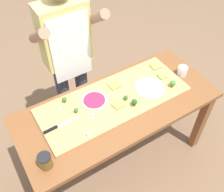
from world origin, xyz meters
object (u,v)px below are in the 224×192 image
object	(u,v)px
cheese_crumble_c	(76,93)
flour_cup	(182,71)
pizza_slice_near_left	(118,105)
broccoli_floret_back_right	(126,98)
pizza_whole_white_garlic	(150,88)
cheese_crumble_e	(92,119)
sauce_jar	(45,161)
prep_table	(118,114)
cook_center	(67,52)
broccoli_floret_center_right	(173,83)
broccoli_floret_center_left	(64,99)
pizza_slice_far_left	(114,85)
cheese_crumble_a	(88,135)
cheese_crumble_d	(60,109)
pizza_slice_near_right	(162,76)
pizza_whole_beet_magenta	(94,100)
pizza_slice_far_right	(155,66)
broccoli_floret_back_left	(134,102)
broccoli_floret_back_mid	(76,110)
chefs_knife	(56,127)
cheese_crumble_b	(92,114)

from	to	relation	value
cheese_crumble_c	flour_cup	size ratio (longest dim) A/B	0.23
pizza_slice_near_left	broccoli_floret_back_right	xyz separation A→B (m)	(0.09, 0.01, 0.02)
pizza_whole_white_garlic	cheese_crumble_e	xyz separation A→B (m)	(-0.57, -0.03, 0.00)
sauce_jar	prep_table	bearing A→B (deg)	15.87
cheese_crumble_e	cook_center	world-z (taller)	cook_center
sauce_jar	cook_center	xyz separation A→B (m)	(0.55, 0.79, 0.14)
prep_table	broccoli_floret_center_right	size ratio (longest dim) A/B	25.73
broccoli_floret_center_left	cook_center	bearing A→B (deg)	59.06
pizza_slice_near_left	pizza_slice_far_left	xyz separation A→B (m)	(0.09, 0.20, 0.00)
cheese_crumble_a	cheese_crumble_d	world-z (taller)	cheese_crumble_a
pizza_slice_near_right	pizza_whole_beet_magenta	bearing A→B (deg)	174.56
pizza_whole_white_garlic	cheese_crumble_e	distance (m)	0.57
pizza_slice_far_right	broccoli_floret_back_left	size ratio (longest dim) A/B	1.32
pizza_slice_far_right	broccoli_floret_back_mid	distance (m)	0.86
chefs_knife	cheese_crumble_a	size ratio (longest dim) A/B	13.21
pizza_whole_white_garlic	flour_cup	size ratio (longest dim) A/B	2.98
pizza_whole_white_garlic	broccoli_floret_back_mid	xyz separation A→B (m)	(-0.64, 0.09, 0.02)
cheese_crumble_d	prep_table	bearing A→B (deg)	-24.11
pizza_slice_far_left	cheese_crumble_d	distance (m)	0.50
broccoli_floret_center_right	cheese_crumble_a	size ratio (longest dim) A/B	3.02
cheese_crumble_a	cook_center	xyz separation A→B (m)	(0.21, 0.73, 0.17)
broccoli_floret_back_right	flour_cup	bearing A→B (deg)	0.77
broccoli_floret_back_right	broccoli_floret_center_right	size ratio (longest dim) A/B	0.70
pizza_whole_beet_magenta	sauce_jar	distance (m)	0.63
cook_center	pizza_whole_white_garlic	bearing A→B (deg)	-52.46
pizza_slice_far_left	cheese_crumble_a	size ratio (longest dim) A/B	4.32
broccoli_floret_center_right	pizza_slice_far_left	bearing A→B (deg)	147.14
chefs_knife	pizza_slice_near_left	size ratio (longest dim) A/B	3.55
chefs_knife	sauce_jar	xyz separation A→B (m)	(-0.17, -0.24, 0.03)
pizza_slice_near_right	cheese_crumble_c	world-z (taller)	cheese_crumble_c
broccoli_floret_back_mid	broccoli_floret_back_right	bearing A→B (deg)	-13.35
prep_table	sauce_jar	bearing A→B (deg)	-164.13
broccoli_floret_back_mid	broccoli_floret_back_left	distance (m)	0.45
chefs_knife	pizza_slice_near_right	size ratio (longest dim) A/B	3.98
pizza_slice_near_left	cook_center	bearing A→B (deg)	101.73
broccoli_floret_center_left	pizza_slice_far_left	bearing A→B (deg)	-6.70
pizza_whole_white_garlic	cheese_crumble_b	world-z (taller)	cheese_crumble_b
prep_table	cook_center	xyz separation A→B (m)	(-0.14, 0.59, 0.32)
pizza_slice_far_left	broccoli_floret_back_mid	distance (m)	0.41
cheese_crumble_c	cheese_crumble_e	size ratio (longest dim) A/B	1.21
prep_table	pizza_whole_white_garlic	world-z (taller)	pizza_whole_white_garlic
pizza_whole_white_garlic	broccoli_floret_center_right	distance (m)	0.20
cheese_crumble_a	cheese_crumble_e	bearing A→B (deg)	49.96
cheese_crumble_c	sauce_jar	size ratio (longest dim) A/B	0.17
pizza_whole_white_garlic	cheese_crumble_b	distance (m)	0.55
cheese_crumble_a	broccoli_floret_center_left	bearing A→B (deg)	91.12
pizza_slice_near_right	sauce_jar	world-z (taller)	sauce_jar
cheese_crumble_c	pizza_slice_far_left	bearing A→B (deg)	-15.14
pizza_slice_near_right	pizza_slice_far_right	distance (m)	0.14
broccoli_floret_back_left	pizza_slice_near_right	bearing A→B (deg)	19.77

